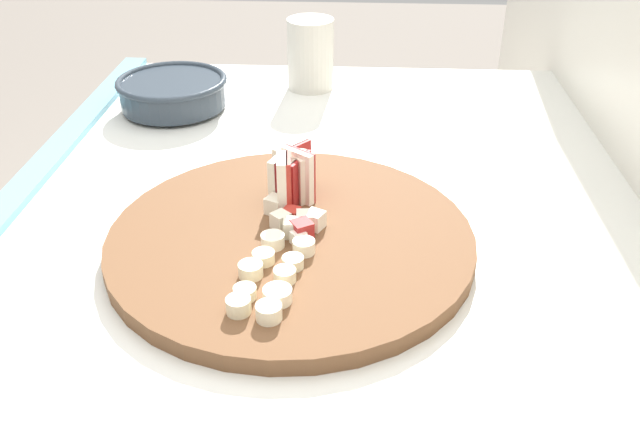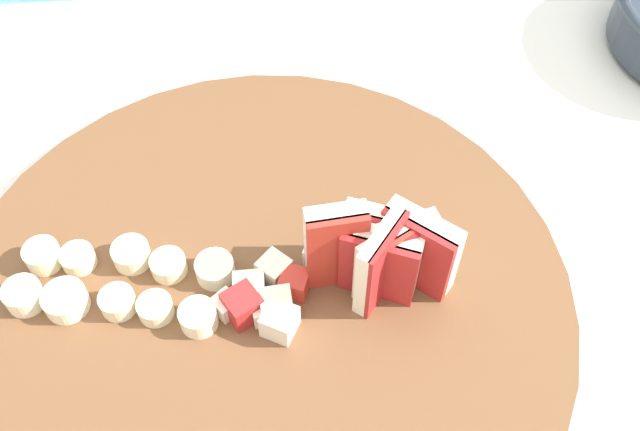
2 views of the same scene
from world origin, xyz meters
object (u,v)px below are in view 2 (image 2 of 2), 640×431
Objects in this scene: cutting_board at (260,302)px; banana_slice_rows at (117,283)px; apple_dice_pile at (273,293)px; apple_wedge_fan at (385,254)px.

cutting_board is 0.09m from banana_slice_rows.
apple_dice_pile is 0.10m from banana_slice_rows.
cutting_board is 0.02m from apple_dice_pile.
apple_wedge_fan is at bearing -171.44° from apple_dice_pile.
cutting_board is 2.80× the size of banana_slice_rows.
banana_slice_rows reaches higher than cutting_board.
apple_wedge_fan is at bearing -176.00° from cutting_board.
banana_slice_rows is at bearing -7.22° from cutting_board.
apple_wedge_fan is at bearing 178.04° from banana_slice_rows.
apple_wedge_fan is 1.10× the size of apple_dice_pile.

